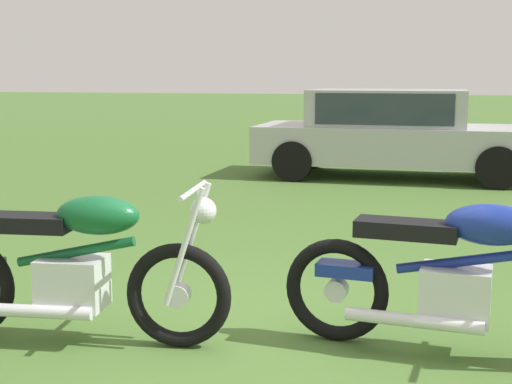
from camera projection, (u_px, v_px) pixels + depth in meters
The scene contains 4 objects.
ground_plane at pixel (270, 340), 4.50m from camera, with size 120.00×120.00×0.00m, color #476B2D.
motorcycle_green at pixel (72, 268), 4.40m from camera, with size 2.04×0.69×1.02m.
motorcycle_blue at pixel (457, 278), 4.18m from camera, with size 2.05×0.64×1.02m.
car_silver at pixel (392, 129), 11.57m from camera, with size 4.49×1.92×1.43m.
Camera 1 is at (1.02, -4.17, 1.65)m, focal length 49.86 mm.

